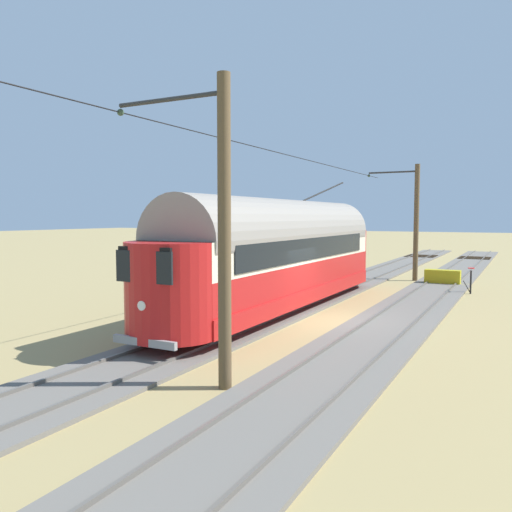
{
  "coord_description": "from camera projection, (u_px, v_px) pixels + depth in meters",
  "views": [
    {
      "loc": [
        -6.14,
        16.94,
        3.65
      ],
      "look_at": [
        2.58,
        0.33,
        2.21
      ],
      "focal_mm": 36.35,
      "sensor_mm": 36.0,
      "label": 1
    }
  ],
  "objects": [
    {
      "name": "vintage_streetcar",
      "position": [
        282.0,
        253.0,
        19.93
      ],
      "size": [
        2.65,
        16.5,
        5.2
      ],
      "color": "red",
      "rests_on": "ground"
    },
    {
      "name": "track_streetcar_siding",
      "position": [
        391.0,
        324.0,
        17.33
      ],
      "size": [
        2.8,
        80.0,
        0.18
      ],
      "color": "#666059",
      "rests_on": "ground"
    },
    {
      "name": "track_adjacent_siding",
      "position": [
        273.0,
        313.0,
        19.38
      ],
      "size": [
        2.8,
        80.0,
        0.18
      ],
      "color": "#666059",
      "rests_on": "ground"
    },
    {
      "name": "ground_plane",
      "position": [
        326.0,
        321.0,
        18.08
      ],
      "size": [
        220.0,
        220.0,
        0.0
      ],
      "primitive_type": "plane",
      "color": "#9E8956"
    },
    {
      "name": "catenary_pole_foreground",
      "position": [
        415.0,
        220.0,
        29.22
      ],
      "size": [
        2.98,
        0.28,
        6.57
      ],
      "color": "brown",
      "rests_on": "ground"
    },
    {
      "name": "catenary_pole_mid_near",
      "position": [
        221.0,
        226.0,
        10.8
      ],
      "size": [
        2.98,
        0.28,
        6.57
      ],
      "color": "brown",
      "rests_on": "ground"
    },
    {
      "name": "track_end_bumper",
      "position": [
        443.0,
        277.0,
        27.59
      ],
      "size": [
        1.8,
        0.6,
        0.8
      ],
      "primitive_type": "cube",
      "color": "#B2A519",
      "rests_on": "ground"
    },
    {
      "name": "switch_stand",
      "position": [
        470.0,
        279.0,
        24.35
      ],
      "size": [
        0.5,
        0.3,
        1.24
      ],
      "color": "black",
      "rests_on": "ground"
    }
  ]
}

